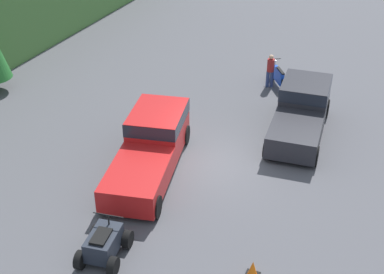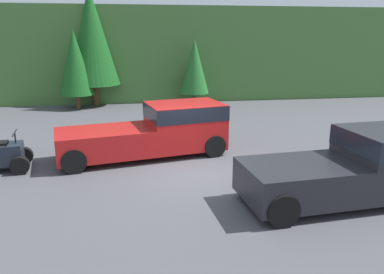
{
  "view_description": "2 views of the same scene",
  "coord_description": "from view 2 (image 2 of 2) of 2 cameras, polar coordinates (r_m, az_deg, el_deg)",
  "views": [
    {
      "loc": [
        -16.33,
        -5.9,
        11.43
      ],
      "look_at": [
        -0.09,
        0.86,
        0.95
      ],
      "focal_mm": 50.0,
      "sensor_mm": 36.0,
      "label": 1
    },
    {
      "loc": [
        -1.92,
        -10.9,
        4.18
      ],
      "look_at": [
        -0.09,
        0.86,
        0.95
      ],
      "focal_mm": 35.0,
      "sensor_mm": 36.0,
      "label": 2
    }
  ],
  "objects": [
    {
      "name": "tree_mid_right",
      "position": [
        23.27,
        0.38,
        10.7
      ],
      "size": [
        1.77,
        1.77,
        4.01
      ],
      "color": "brown",
      "rests_on": "ground_plane"
    },
    {
      "name": "tree_mid_left",
      "position": [
        23.87,
        -15.05,
        14.59
      ],
      "size": [
        3.1,
        3.1,
        7.04
      ],
      "color": "brown",
      "rests_on": "ground_plane"
    },
    {
      "name": "tree_left",
      "position": [
        22.99,
        -17.4,
        10.8
      ],
      "size": [
        2.02,
        2.02,
        4.58
      ],
      "color": "brown",
      "rests_on": "ground_plane"
    },
    {
      "name": "pickup_truck_second",
      "position": [
        10.63,
        24.17,
        -3.83
      ],
      "size": [
        5.32,
        2.47,
        1.83
      ],
      "rotation": [
        0.0,
        0.0,
        0.08
      ],
      "color": "#232328",
      "rests_on": "ground_plane"
    },
    {
      "name": "hillside_backdrop",
      "position": [
        27.0,
        -4.84,
        12.63
      ],
      "size": [
        44.0,
        6.0,
        5.99
      ],
      "color": "#477538",
      "rests_on": "ground_plane"
    },
    {
      "name": "quad_atv",
      "position": [
        13.34,
        -27.11,
        -2.64
      ],
      "size": [
        1.92,
        1.49,
        1.24
      ],
      "rotation": [
        0.0,
        0.0,
        0.14
      ],
      "color": "black",
      "rests_on": "ground_plane"
    },
    {
      "name": "pickup_truck_red",
      "position": [
        13.39,
        -5.16,
        1.23
      ],
      "size": [
        6.11,
        3.15,
        1.83
      ],
      "rotation": [
        0.0,
        0.0,
        0.2
      ],
      "color": "red",
      "rests_on": "ground_plane"
    },
    {
      "name": "ground_plane",
      "position": [
        11.84,
        1.09,
        -5.5
      ],
      "size": [
        80.0,
        80.0,
        0.0
      ],
      "primitive_type": "plane",
      "color": "#4C4C51"
    }
  ]
}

